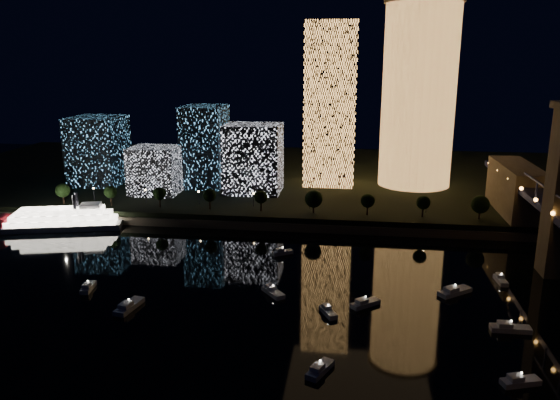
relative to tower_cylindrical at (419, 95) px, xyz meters
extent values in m
plane|color=black|center=(-31.87, -142.11, -45.71)|extent=(520.00, 520.00, 0.00)
cube|color=black|center=(-31.87, 17.89, -43.21)|extent=(420.00, 160.00, 5.00)
cube|color=#6B5E4C|center=(-31.87, -60.11, -44.21)|extent=(420.00, 6.00, 3.00)
cylinder|color=#FFA951|center=(0.00, 0.00, -1.13)|extent=(32.00, 32.00, 79.17)
cylinder|color=#6B5E4C|center=(0.00, 0.00, 39.46)|extent=(34.00, 34.00, 2.00)
cube|color=#FFA951|center=(-38.64, -1.88, -4.66)|extent=(22.66, 22.66, 72.09)
cube|color=white|center=(-70.33, -23.52, -26.08)|extent=(23.78, 20.12, 29.27)
cube|color=#5DBBFF|center=(-94.21, -13.61, -22.74)|extent=(17.97, 23.36, 35.93)
cube|color=white|center=(-111.45, -31.58, -30.74)|extent=(19.94, 18.13, 19.94)
cube|color=#5DBBFF|center=(-143.95, -16.53, -25.35)|extent=(21.95, 24.14, 30.72)
cube|color=#6B5E4C|center=(33.13, -42.11, -34.21)|extent=(12.00, 40.00, 23.00)
cube|color=navy|center=(28.13, -82.11, -24.21)|extent=(0.50, 0.50, 7.00)
sphere|color=#FF9B38|center=(27.63, -97.11, -25.91)|extent=(1.20, 1.20, 1.20)
sphere|color=#FF9B38|center=(27.63, -52.11, -25.91)|extent=(1.20, 1.20, 1.20)
cube|color=silver|center=(-133.71, -70.60, -44.65)|extent=(43.55, 20.16, 2.12)
cube|color=white|center=(-133.71, -70.60, -42.61)|extent=(39.90, 18.41, 1.95)
cube|color=white|center=(-133.71, -70.60, -40.67)|extent=(36.26, 16.66, 1.95)
cube|color=white|center=(-133.71, -70.60, -38.72)|extent=(30.90, 14.46, 1.95)
cube|color=silver|center=(-123.44, -67.91, -37.04)|extent=(8.19, 6.93, 1.59)
cylinder|color=black|center=(-128.13, -70.97, -35.09)|extent=(1.24, 1.24, 5.31)
cylinder|color=black|center=(-129.02, -67.54, -35.09)|extent=(1.24, 1.24, 5.31)
cylinder|color=maroon|center=(-154.26, -75.97, -43.06)|extent=(8.01, 9.27, 6.19)
cube|color=silver|center=(-49.34, -86.57, -45.11)|extent=(6.87, 5.53, 1.20)
cube|color=silver|center=(-50.19, -87.13, -44.01)|extent=(2.95, 2.78, 1.00)
sphere|color=white|center=(-49.34, -86.57, -43.11)|extent=(0.36, 0.36, 0.36)
cube|color=silver|center=(-47.85, -117.44, -45.11)|extent=(7.28, 8.15, 1.20)
cube|color=silver|center=(-48.63, -116.47, -44.01)|extent=(3.51, 3.62, 1.00)
sphere|color=white|center=(-47.85, -117.44, -43.11)|extent=(0.36, 0.36, 0.36)
cube|color=silver|center=(-32.96, -153.15, -45.11)|extent=(5.70, 8.30, 1.20)
cube|color=silver|center=(-33.47, -154.23, -44.01)|extent=(3.06, 3.41, 1.00)
sphere|color=white|center=(-32.96, -153.15, -43.11)|extent=(0.36, 0.36, 0.36)
cube|color=silver|center=(9.85, -130.05, -45.11)|extent=(9.08, 3.01, 1.20)
cube|color=silver|center=(8.49, -130.07, -44.01)|extent=(3.19, 2.39, 1.00)
sphere|color=white|center=(9.85, -130.05, -43.11)|extent=(0.36, 0.36, 0.36)
cube|color=silver|center=(5.95, -152.24, -45.11)|extent=(8.11, 4.80, 1.20)
cube|color=silver|center=(4.85, -152.61, -44.01)|extent=(3.20, 2.76, 1.00)
sphere|color=white|center=(5.95, -152.24, -43.11)|extent=(0.36, 0.36, 0.36)
cube|color=silver|center=(-23.43, -121.17, -45.11)|extent=(7.90, 7.29, 1.20)
cube|color=silver|center=(-24.36, -121.96, -44.01)|extent=(3.55, 3.47, 1.00)
sphere|color=white|center=(-23.43, -121.17, -43.11)|extent=(0.36, 0.36, 0.36)
cube|color=silver|center=(-98.53, -121.11, -45.11)|extent=(3.30, 7.50, 1.20)
cube|color=silver|center=(-98.38, -122.19, -44.01)|extent=(2.22, 2.78, 1.00)
sphere|color=white|center=(-98.53, -121.11, -43.11)|extent=(0.36, 0.36, 0.36)
cube|color=silver|center=(-82.76, -130.73, -45.11)|extent=(4.81, 10.28, 1.20)
cube|color=silver|center=(-83.01, -132.19, -44.01)|extent=(3.12, 3.85, 1.00)
sphere|color=white|center=(-82.76, -130.73, -43.11)|extent=(0.36, 0.36, 0.36)
cube|color=silver|center=(0.60, -110.37, -45.11)|extent=(9.94, 8.70, 1.20)
cube|color=silver|center=(-0.60, -111.29, -44.01)|extent=(4.39, 4.22, 1.00)
sphere|color=white|center=(0.60, -110.37, -43.11)|extent=(0.36, 0.36, 0.36)
cube|color=silver|center=(14.79, -100.75, -45.11)|extent=(2.76, 7.17, 1.20)
cube|color=silver|center=(14.71, -99.70, -44.01)|extent=(2.00, 2.59, 1.00)
sphere|color=white|center=(14.79, -100.75, -43.11)|extent=(0.36, 0.36, 0.36)
cube|color=silver|center=(-32.61, -127.34, -45.11)|extent=(4.97, 6.92, 1.20)
cube|color=silver|center=(-33.07, -126.45, -44.01)|extent=(2.62, 2.88, 1.00)
sphere|color=white|center=(-32.61, -127.34, -43.11)|extent=(0.36, 0.36, 0.36)
cylinder|color=black|center=(-141.87, -54.11, -38.71)|extent=(0.70, 0.70, 4.00)
sphere|color=black|center=(-141.87, -54.11, -35.21)|extent=(5.80, 5.80, 5.80)
cylinder|color=black|center=(-121.87, -54.11, -38.71)|extent=(0.70, 0.70, 4.00)
sphere|color=black|center=(-121.87, -54.11, -35.21)|extent=(5.05, 5.05, 5.05)
cylinder|color=black|center=(-101.87, -54.11, -38.71)|extent=(0.70, 0.70, 4.00)
sphere|color=black|center=(-101.87, -54.11, -35.21)|extent=(5.11, 5.11, 5.11)
cylinder|color=black|center=(-81.87, -54.11, -38.71)|extent=(0.70, 0.70, 4.00)
sphere|color=black|center=(-81.87, -54.11, -35.21)|extent=(5.10, 5.10, 5.10)
cylinder|color=black|center=(-61.87, -54.11, -38.71)|extent=(0.70, 0.70, 4.00)
sphere|color=black|center=(-61.87, -54.11, -35.21)|extent=(5.05, 5.05, 5.05)
cylinder|color=black|center=(-41.87, -54.11, -38.71)|extent=(0.70, 0.70, 4.00)
sphere|color=black|center=(-41.87, -54.11, -35.21)|extent=(6.70, 6.70, 6.70)
cylinder|color=black|center=(-21.87, -54.11, -38.71)|extent=(0.70, 0.70, 4.00)
sphere|color=black|center=(-21.87, -54.11, -35.21)|extent=(5.29, 5.29, 5.29)
cylinder|color=black|center=(-1.87, -54.11, -38.71)|extent=(0.70, 0.70, 4.00)
sphere|color=black|center=(-1.87, -54.11, -35.21)|extent=(5.15, 5.15, 5.15)
cylinder|color=black|center=(18.13, -54.11, -38.71)|extent=(0.70, 0.70, 4.00)
sphere|color=black|center=(18.13, -54.11, -35.21)|extent=(6.59, 6.59, 6.59)
cylinder|color=black|center=(-131.87, -48.11, -38.21)|extent=(0.24, 0.24, 5.00)
sphere|color=#FFCC7F|center=(-131.87, -48.11, -35.41)|extent=(0.70, 0.70, 0.70)
cylinder|color=black|center=(-109.87, -48.11, -38.21)|extent=(0.24, 0.24, 5.00)
sphere|color=#FFCC7F|center=(-109.87, -48.11, -35.41)|extent=(0.70, 0.70, 0.70)
cylinder|color=black|center=(-87.87, -48.11, -38.21)|extent=(0.24, 0.24, 5.00)
sphere|color=#FFCC7F|center=(-87.87, -48.11, -35.41)|extent=(0.70, 0.70, 0.70)
cylinder|color=black|center=(-65.87, -48.11, -38.21)|extent=(0.24, 0.24, 5.00)
sphere|color=#FFCC7F|center=(-65.87, -48.11, -35.41)|extent=(0.70, 0.70, 0.70)
cylinder|color=black|center=(-43.87, -48.11, -38.21)|extent=(0.24, 0.24, 5.00)
sphere|color=#FFCC7F|center=(-43.87, -48.11, -35.41)|extent=(0.70, 0.70, 0.70)
cylinder|color=black|center=(-21.87, -48.11, -38.21)|extent=(0.24, 0.24, 5.00)
sphere|color=#FFCC7F|center=(-21.87, -48.11, -35.41)|extent=(0.70, 0.70, 0.70)
cylinder|color=black|center=(0.13, -48.11, -38.21)|extent=(0.24, 0.24, 5.00)
sphere|color=#FFCC7F|center=(0.13, -48.11, -35.41)|extent=(0.70, 0.70, 0.70)
camera|label=1|loc=(-27.83, -251.16, 15.93)|focal=35.00mm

